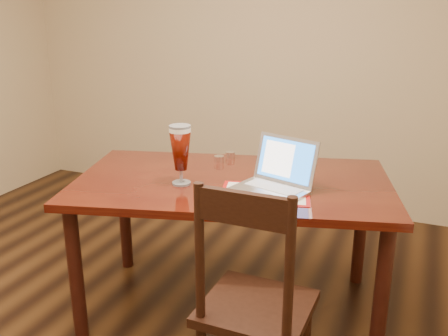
% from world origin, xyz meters
% --- Properties ---
extents(dining_table, '(1.91, 1.38, 1.13)m').
position_xyz_m(dining_table, '(0.47, 0.76, 0.72)').
color(dining_table, '#4F180A').
rests_on(dining_table, ground).
extents(dining_chair, '(0.47, 0.44, 1.08)m').
position_xyz_m(dining_chair, '(0.83, 0.10, 0.51)').
color(dining_chair, black).
rests_on(dining_chair, ground).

